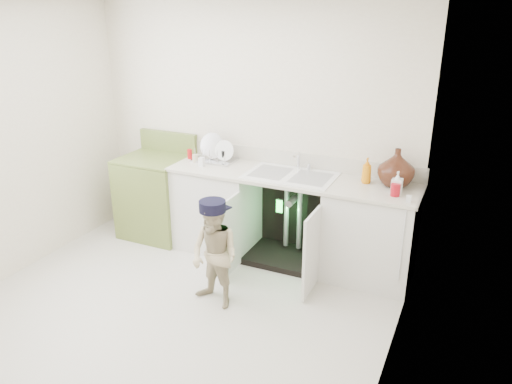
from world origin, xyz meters
TOP-DOWN VIEW (x-y plane):
  - ground at (0.00, 0.00)m, footprint 3.50×3.50m
  - room_shell at (0.00, 0.00)m, footprint 6.00×5.50m
  - counter_run at (0.58, 1.21)m, footprint 2.44×1.02m
  - avocado_stove at (-1.01, 1.18)m, footprint 0.71×0.65m
  - repair_worker at (0.27, 0.20)m, footprint 0.61×0.90m

SIDE VIEW (x-z plane):
  - ground at x=0.00m, z-range 0.00..0.00m
  - avocado_stove at x=-1.01m, z-range -0.10..1.01m
  - counter_run at x=0.58m, z-range -0.14..1.10m
  - repair_worker at x=0.27m, z-range 0.01..0.95m
  - room_shell at x=0.00m, z-range 0.62..1.88m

